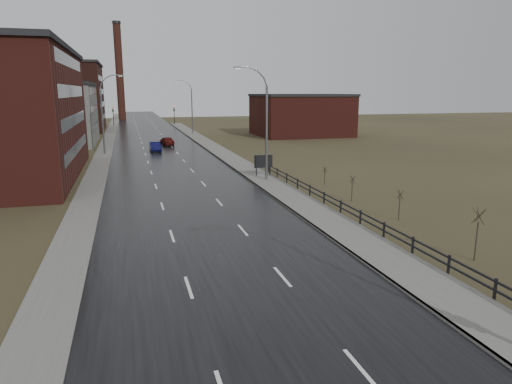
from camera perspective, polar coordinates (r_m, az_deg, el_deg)
road at (r=68.58m, az=-11.73°, el=4.70°), size 14.00×300.00×0.06m
sidewalk_right at (r=45.70m, az=1.43°, el=1.25°), size 3.20×180.00×0.18m
curb_right at (r=45.29m, az=-0.41°, el=1.15°), size 0.16×180.00×0.18m
sidewalk_left at (r=68.52m, az=-18.60°, el=4.33°), size 2.40×260.00×0.12m
warehouse_mid at (r=86.96m, az=-24.84°, el=8.87°), size 16.32×20.40×10.50m
warehouse_far at (r=117.30m, az=-25.17°, el=10.70°), size 26.52×24.48×15.50m
building_right at (r=96.51m, az=5.62°, el=9.59°), size 18.36×16.32×8.50m
smokestack at (r=157.99m, az=-16.71°, el=14.30°), size 2.70×2.70×30.70m
streetlight_right_mid at (r=45.87m, az=0.98°, el=8.54°), size 3.36×0.28×11.35m
streetlight_left at (r=69.98m, az=-18.45°, el=9.26°), size 3.36×0.28×11.35m
streetlight_right_far at (r=98.77m, az=-8.19°, el=10.50°), size 3.36×0.28×11.35m
guardrail at (r=31.22m, az=13.53°, el=-3.22°), size 0.10×53.05×1.10m
shrub_c at (r=27.16m, az=25.91°, el=-4.65°), size 0.69×0.73×2.93m
shrub_d at (r=33.70m, az=17.50°, el=-1.50°), size 0.53×0.55×2.21m
shrub_e at (r=38.62m, az=11.93°, el=0.54°), size 0.52×0.55×2.20m
shrub_f at (r=45.32m, az=8.59°, el=2.11°), size 0.43×0.45×1.77m
billboard at (r=48.51m, az=0.92°, el=3.76°), size 2.00×0.17×2.40m
traffic_light_left at (r=127.96m, az=-17.46°, el=9.92°), size 0.58×2.73×5.30m
traffic_light_right at (r=128.54m, az=-10.21°, el=10.30°), size 0.58×2.73×5.30m
car_near at (r=71.30m, az=-12.48°, el=5.51°), size 1.66×4.44×1.45m
car_far at (r=78.87m, az=-11.08°, el=6.25°), size 2.42×4.74×1.55m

